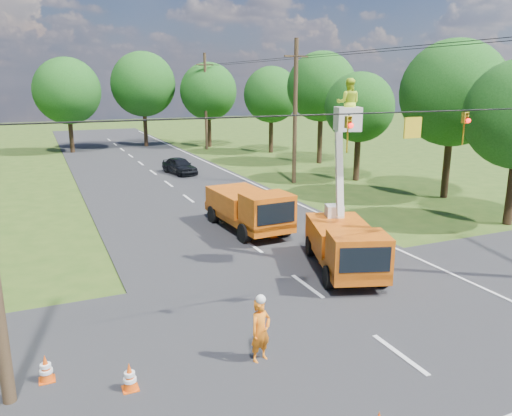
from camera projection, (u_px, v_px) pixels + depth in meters
name	position (u px, v px, depth m)	size (l,w,h in m)	color
ground	(188.00, 199.00, 31.11)	(140.00, 140.00, 0.00)	#2C4B16
road_main	(188.00, 199.00, 31.11)	(12.00, 100.00, 0.06)	black
road_cross	(356.00, 324.00, 15.15)	(56.00, 10.00, 0.07)	black
edge_line	(270.00, 191.00, 33.30)	(0.12, 90.00, 0.02)	silver
bucket_truck	(345.00, 232.00, 18.95)	(3.70, 5.84, 7.26)	#D85C0F
second_truck	(249.00, 208.00, 24.28)	(2.62, 6.03, 2.21)	#D85C0F
ground_worker	(261.00, 331.00, 12.93)	(0.63, 0.41, 1.73)	orange
distant_car	(180.00, 166.00, 39.38)	(1.57, 3.90, 1.33)	black
traffic_cone_2	(325.00, 256.00, 19.90)	(0.38, 0.38, 0.71)	#E34B0B
traffic_cone_3	(273.00, 231.00, 23.35)	(0.38, 0.38, 0.71)	#E34B0B
traffic_cone_4	(130.00, 377.00, 11.79)	(0.38, 0.38, 0.71)	#E34B0B
traffic_cone_5	(46.00, 369.00, 12.14)	(0.38, 0.38, 0.71)	#E34B0B
traffic_cone_7	(279.00, 194.00, 30.92)	(0.38, 0.38, 0.71)	#E34B0B
traffic_cone_8	(273.00, 224.00, 24.45)	(0.38, 0.38, 0.71)	#E34B0B
pole_right_mid	(295.00, 111.00, 34.95)	(1.80, 0.30, 10.00)	#4C3823
pole_right_far	(206.00, 101.00, 52.68)	(1.80, 0.30, 10.00)	#4C3823
signal_span	(430.00, 126.00, 14.56)	(18.00, 0.29, 1.07)	black
tree_right_b	(453.00, 93.00, 30.07)	(6.40, 6.40, 9.65)	#382616
tree_right_c	(360.00, 107.00, 35.85)	(5.00, 5.00, 7.83)	#382616
tree_right_d	(322.00, 87.00, 43.23)	(6.00, 6.00, 9.70)	#382616
tree_right_e	(271.00, 95.00, 50.14)	(5.60, 5.60, 8.63)	#382616
tree_far_a	(67.00, 91.00, 49.79)	(6.60, 6.60, 9.50)	#382616
tree_far_b	(143.00, 84.00, 54.54)	(7.00, 7.00, 10.32)	#382616
tree_far_c	(208.00, 91.00, 54.60)	(6.20, 6.20, 9.18)	#382616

